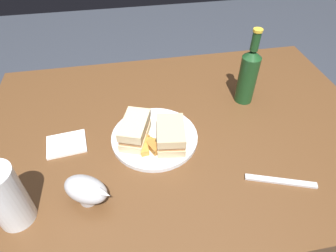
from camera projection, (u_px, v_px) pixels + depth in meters
The scene contains 16 objects.
ground_plane at pixel (176, 239), 1.41m from camera, with size 6.00×6.00×0.00m, color #333842.
dining_table at pixel (178, 196), 1.15m from camera, with size 1.21×0.85×0.75m, color brown.
plate at pixel (155, 137), 0.86m from camera, with size 0.25×0.25×0.01m, color white.
sandwich_half_left at pixel (135, 130), 0.82m from camera, with size 0.11×0.14×0.07m.
sandwich_half_right at pixel (171, 135), 0.81m from camera, with size 0.09×0.13×0.06m.
potato_wedge_front at pixel (159, 145), 0.81m from camera, with size 0.04×0.02×0.02m, color gold.
potato_wedge_middle at pixel (142, 142), 0.82m from camera, with size 0.06×0.02×0.02m, color #AD702D.
potato_wedge_back at pixel (153, 147), 0.80m from camera, with size 0.05×0.02×0.02m, color #AD702D.
potato_wedge_left_edge at pixel (147, 142), 0.82m from camera, with size 0.05×0.02×0.02m, color #B77F33.
potato_wedge_right_edge at pixel (144, 149), 0.80m from camera, with size 0.04×0.02×0.02m, color gold.
potato_wedge_stray at pixel (148, 144), 0.82m from camera, with size 0.04×0.02×0.02m, color #B77F33.
pint_glass at pixel (8, 200), 0.63m from camera, with size 0.08×0.08×0.16m.
gravy_boat at pixel (86, 190), 0.68m from camera, with size 0.13×0.12×0.07m.
cider_bottle at pixel (248, 74), 0.93m from camera, with size 0.06×0.06×0.25m.
napkin at pixel (67, 144), 0.84m from camera, with size 0.11×0.09×0.01m, color white.
fork at pixel (281, 181), 0.75m from camera, with size 0.18×0.02×0.01m, color silver.
Camera 1 is at (-0.16, -0.63, 1.37)m, focal length 30.91 mm.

